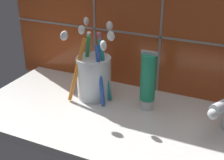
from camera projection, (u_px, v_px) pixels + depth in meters
sink_counter at (128, 122)px, 67.36cm from camera, size 69.52×31.10×2.00cm
tile_wall_backsplash at (156, 14)px, 71.75cm from camera, size 79.52×1.72×41.94cm
toothbrush_cup at (94, 75)px, 73.38cm from camera, size 12.01×13.62×18.03cm
toothpaste_tube at (148, 81)px, 67.83cm from camera, size 3.54×3.37×13.63cm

